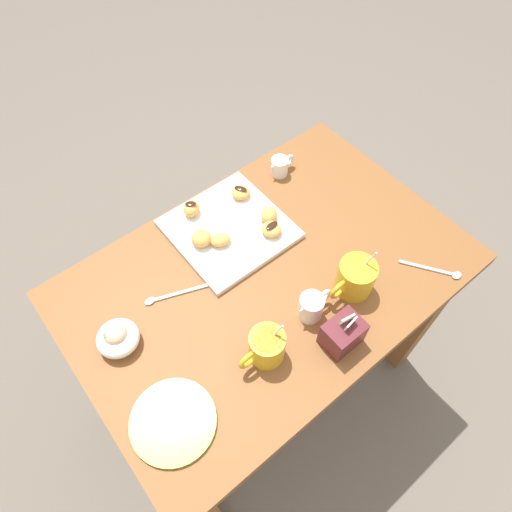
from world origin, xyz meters
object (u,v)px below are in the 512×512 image
(beignet_1, at_px, (269,215))
(beignet_5, at_px, (191,209))
(ice_cream_bowl, at_px, (117,337))
(chocolate_sauce_pitcher, at_px, (280,166))
(dining_table, at_px, (267,302))
(saucer_lime_left, at_px, (173,422))
(beignet_2, at_px, (241,192))
(coffee_mug_mustard_right, at_px, (266,346))
(beignet_4, at_px, (221,240))
(beignet_3, at_px, (272,229))
(sugar_caddy, at_px, (343,334))
(cream_pitcher_white, at_px, (312,306))
(beignet_0, at_px, (201,238))
(pastry_plate_square, at_px, (229,229))
(coffee_mug_mustard_left, at_px, (355,277))

(beignet_1, distance_m, beignet_5, 0.22)
(ice_cream_bowl, xyz_separation_m, chocolate_sauce_pitcher, (-0.65, -0.18, -0.00))
(dining_table, distance_m, saucer_lime_left, 0.46)
(ice_cream_bowl, distance_m, beignet_2, 0.52)
(coffee_mug_mustard_right, xyz_separation_m, beignet_1, (-0.25, -0.30, -0.01))
(beignet_4, bearing_deg, beignet_3, 155.25)
(beignet_1, height_order, beignet_2, beignet_1)
(sugar_caddy, bearing_deg, coffee_mug_mustard_right, -28.11)
(dining_table, relative_size, cream_pitcher_white, 9.84)
(beignet_0, xyz_separation_m, beignet_4, (-0.04, 0.03, -0.00))
(pastry_plate_square, bearing_deg, beignet_2, -144.57)
(ice_cream_bowl, height_order, beignet_4, ice_cream_bowl)
(chocolate_sauce_pitcher, distance_m, beignet_2, 0.16)
(beignet_1, xyz_separation_m, beignet_4, (0.15, -0.02, -0.00))
(saucer_lime_left, bearing_deg, pastry_plate_square, -140.20)
(beignet_5, bearing_deg, beignet_0, 69.67)
(beignet_3, bearing_deg, coffee_mug_mustard_left, 102.36)
(coffee_mug_mustard_left, distance_m, chocolate_sauce_pitcher, 0.44)
(beignet_1, bearing_deg, pastry_plate_square, -24.27)
(coffee_mug_mustard_left, bearing_deg, beignet_4, -59.59)
(ice_cream_bowl, xyz_separation_m, beignet_4, (-0.35, -0.07, -0.00))
(saucer_lime_left, height_order, beignet_5, beignet_5)
(coffee_mug_mustard_left, height_order, beignet_0, coffee_mug_mustard_left)
(ice_cream_bowl, height_order, beignet_1, ice_cream_bowl)
(dining_table, xyz_separation_m, cream_pitcher_white, (-0.01, 0.15, 0.19))
(cream_pitcher_white, distance_m, beignet_4, 0.30)
(coffee_mug_mustard_left, relative_size, saucer_lime_left, 0.78)
(pastry_plate_square, distance_m, ice_cream_bowl, 0.41)
(ice_cream_bowl, bearing_deg, dining_table, 169.68)
(beignet_1, bearing_deg, saucer_lime_left, 29.69)
(sugar_caddy, height_order, beignet_5, sugar_caddy)
(coffee_mug_mustard_left, bearing_deg, pastry_plate_square, -68.56)
(chocolate_sauce_pitcher, bearing_deg, coffee_mug_mustard_left, 74.47)
(coffee_mug_mustard_right, bearing_deg, coffee_mug_mustard_left, 180.00)
(beignet_2, bearing_deg, beignet_5, -13.65)
(beignet_0, bearing_deg, sugar_caddy, 102.56)
(coffee_mug_mustard_left, height_order, sugar_caddy, coffee_mug_mustard_left)
(beignet_5, bearing_deg, beignet_3, 123.97)
(ice_cream_bowl, distance_m, saucer_lime_left, 0.23)
(chocolate_sauce_pitcher, bearing_deg, beignet_2, 3.98)
(beignet_1, xyz_separation_m, beignet_3, (0.02, 0.04, -0.00))
(cream_pitcher_white, height_order, chocolate_sauce_pitcher, cream_pitcher_white)
(dining_table, relative_size, beignet_2, 19.40)
(coffee_mug_mustard_right, xyz_separation_m, sugar_caddy, (-0.16, 0.08, -0.01))
(dining_table, relative_size, chocolate_sauce_pitcher, 11.18)
(dining_table, height_order, beignet_0, beignet_0)
(pastry_plate_square, height_order, beignet_5, beignet_5)
(cream_pitcher_white, height_order, beignet_4, cream_pitcher_white)
(beignet_2, distance_m, beignet_4, 0.17)
(dining_table, height_order, ice_cream_bowl, ice_cream_bowl)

